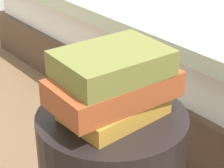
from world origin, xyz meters
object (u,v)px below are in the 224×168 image
(book_ochre, at_px, (115,108))
(book_rust, at_px, (115,88))
(bed, at_px, (216,27))
(book_olive, at_px, (112,64))

(book_ochre, relative_size, book_rust, 0.77)
(bed, height_order, book_rust, bed)
(bed, bearing_deg, book_rust, -152.37)
(book_rust, bearing_deg, bed, 29.97)
(book_rust, distance_m, book_olive, 0.06)
(book_ochre, bearing_deg, book_rust, 35.32)
(bed, xyz_separation_m, book_rust, (-1.14, -0.65, 0.27))
(book_ochre, distance_m, book_rust, 0.05)
(book_rust, bearing_deg, book_ochre, -139.16)
(bed, xyz_separation_m, book_olive, (-1.15, -0.65, 0.34))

